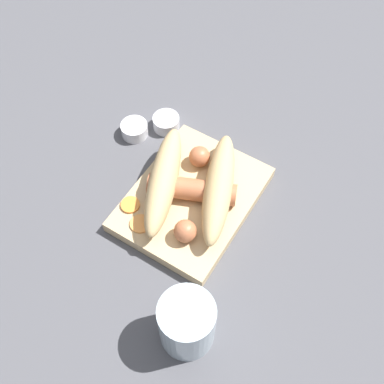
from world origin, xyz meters
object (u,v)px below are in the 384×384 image
at_px(food_tray, 192,199).
at_px(bread_roll, 191,184).
at_px(drink_glass, 187,323).
at_px(condiment_cup_near, 166,123).
at_px(condiment_cup_far, 135,130).
at_px(sausage, 193,192).

bearing_deg(food_tray, bread_roll, 51.90).
bearing_deg(drink_glass, condiment_cup_near, 37.86).
bearing_deg(condiment_cup_near, drink_glass, -142.14).
xyz_separation_m(bread_roll, condiment_cup_far, (0.06, 0.16, -0.04)).
height_order(sausage, condiment_cup_near, sausage).
xyz_separation_m(food_tray, condiment_cup_far, (0.07, 0.16, -0.00)).
distance_m(food_tray, sausage, 0.03).
xyz_separation_m(sausage, condiment_cup_near, (0.11, 0.12, -0.03)).
distance_m(sausage, condiment_cup_far, 0.18).
bearing_deg(bread_roll, food_tray, -128.10).
xyz_separation_m(condiment_cup_near, drink_glass, (-0.29, -0.23, 0.04)).
bearing_deg(sausage, food_tray, 45.50).
bearing_deg(sausage, bread_roll, 48.73).
bearing_deg(condiment_cup_near, sausage, -132.10).
xyz_separation_m(food_tray, bread_roll, (0.00, 0.00, 0.04)).
bearing_deg(condiment_cup_far, condiment_cup_near, -42.03).
bearing_deg(condiment_cup_near, bread_roll, -132.15).
height_order(condiment_cup_near, drink_glass, drink_glass).
height_order(food_tray, bread_roll, bread_roll).
distance_m(food_tray, condiment_cup_far, 0.17).
relative_size(sausage, condiment_cup_far, 3.44).
relative_size(bread_roll, sausage, 1.46).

